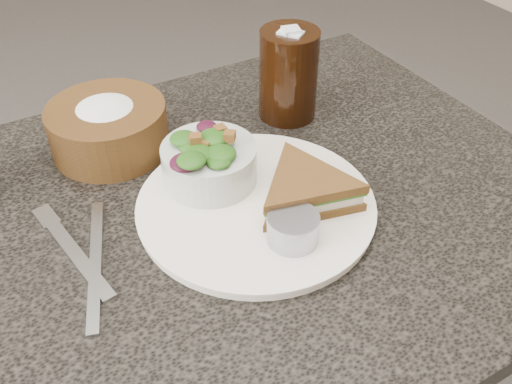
{
  "coord_description": "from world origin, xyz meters",
  "views": [
    {
      "loc": [
        -0.2,
        -0.51,
        1.24
      ],
      "look_at": [
        0.07,
        -0.02,
        0.78
      ],
      "focal_mm": 40.0,
      "sensor_mm": 36.0,
      "label": 1
    }
  ],
  "objects": [
    {
      "name": "dining_table",
      "position": [
        0.0,
        0.0,
        0.38
      ],
      "size": [
        1.0,
        0.7,
        0.75
      ],
      "primitive_type": "cube",
      "color": "black",
      "rests_on": "floor"
    },
    {
      "name": "sandwich",
      "position": [
        0.12,
        -0.06,
        0.78
      ],
      "size": [
        0.19,
        0.19,
        0.04
      ],
      "primitive_type": null,
      "rotation": [
        0.0,
        0.0,
        -0.22
      ],
      "color": "#543518",
      "rests_on": "dinner_plate"
    },
    {
      "name": "fork",
      "position": [
        -0.16,
        0.01,
        0.75
      ],
      "size": [
        0.04,
        0.17,
        0.0
      ],
      "primitive_type": "cube",
      "rotation": [
        0.0,
        0.0,
        0.16
      ],
      "color": "#A7A8A9",
      "rests_on": "dining_table"
    },
    {
      "name": "bread_basket",
      "position": [
        -0.05,
        0.2,
        0.8
      ],
      "size": [
        0.2,
        0.2,
        0.1
      ],
      "primitive_type": null,
      "rotation": [
        0.0,
        0.0,
        -0.19
      ],
      "color": "brown",
      "rests_on": "dining_table"
    },
    {
      "name": "knife",
      "position": [
        -0.14,
        -0.01,
        0.75
      ],
      "size": [
        0.08,
        0.2,
        0.0
      ],
      "primitive_type": "cube",
      "rotation": [
        0.0,
        0.0,
        -0.33
      ],
      "color": "#A1A6AB",
      "rests_on": "dining_table"
    },
    {
      "name": "salad_bowl",
      "position": [
        0.04,
        0.05,
        0.8
      ],
      "size": [
        0.17,
        0.17,
        0.07
      ],
      "primitive_type": null,
      "rotation": [
        0.0,
        0.0,
        0.4
      ],
      "color": "#B6BFB9",
      "rests_on": "dinner_plate"
    },
    {
      "name": "dressing_ramekin",
      "position": [
        0.07,
        -0.11,
        0.78
      ],
      "size": [
        0.07,
        0.07,
        0.04
      ],
      "primitive_type": "cylinder",
      "rotation": [
        0.0,
        0.0,
        0.1
      ],
      "color": "#979AA6",
      "rests_on": "dinner_plate"
    },
    {
      "name": "cola_glass",
      "position": [
        0.23,
        0.15,
        0.83
      ],
      "size": [
        0.1,
        0.1,
        0.15
      ],
      "primitive_type": null,
      "rotation": [
        0.0,
        0.0,
        0.11
      ],
      "color": "black",
      "rests_on": "dining_table"
    },
    {
      "name": "dinner_plate",
      "position": [
        0.07,
        -0.02,
        0.76
      ],
      "size": [
        0.3,
        0.3,
        0.01
      ],
      "primitive_type": "cylinder",
      "color": "white",
      "rests_on": "dining_table"
    },
    {
      "name": "orange_wedge",
      "position": [
        0.06,
        0.07,
        0.78
      ],
      "size": [
        0.1,
        0.1,
        0.03
      ],
      "primitive_type": "cone",
      "rotation": [
        0.0,
        0.0,
        0.77
      ],
      "color": "#FF5807",
      "rests_on": "dinner_plate"
    }
  ]
}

